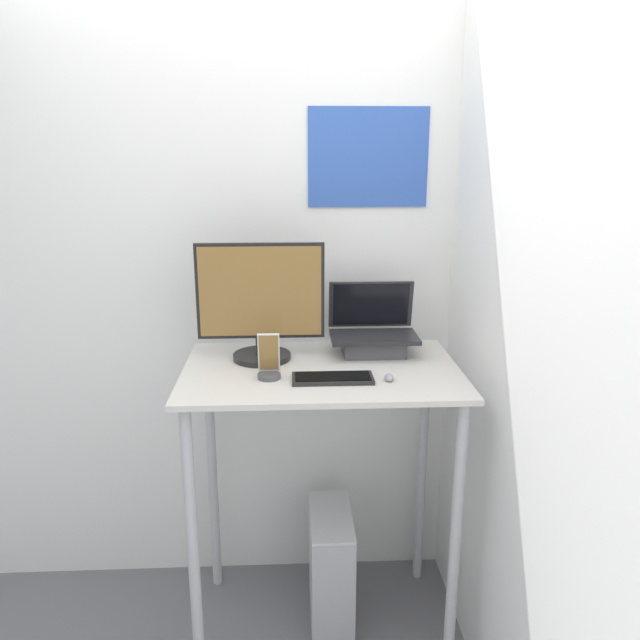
{
  "coord_description": "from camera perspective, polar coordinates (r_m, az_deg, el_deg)",
  "views": [
    {
      "loc": [
        -0.11,
        -1.79,
        1.86
      ],
      "look_at": [
        -0.01,
        0.33,
        1.28
      ],
      "focal_mm": 35.0,
      "sensor_mm": 36.0,
      "label": 1
    }
  ],
  "objects": [
    {
      "name": "wall_back",
      "position": [
        2.59,
        -0.33,
        2.82
      ],
      "size": [
        6.0,
        0.06,
        2.6
      ],
      "color": "white",
      "rests_on": "ground_plane"
    },
    {
      "name": "desk",
      "position": [
        2.33,
        0.12,
        -9.05
      ],
      "size": [
        0.99,
        0.65,
        1.1
      ],
      "color": "beige",
      "rests_on": "ground_plane"
    },
    {
      "name": "mouse",
      "position": [
        2.14,
        6.32,
        -5.24
      ],
      "size": [
        0.03,
        0.05,
        0.02
      ],
      "color": "#99999E",
      "rests_on": "desk"
    },
    {
      "name": "cell_phone",
      "position": [
        2.15,
        -4.69,
        -4.07
      ],
      "size": [
        0.08,
        0.08,
        0.16
      ],
      "color": "#4C4C51",
      "rests_on": "desk"
    },
    {
      "name": "wall_side_right",
      "position": [
        2.0,
        17.54,
        -1.68
      ],
      "size": [
        0.05,
        6.0,
        2.6
      ],
      "color": "white",
      "rests_on": "ground_plane"
    },
    {
      "name": "computer_tower",
      "position": [
        2.71,
        1.0,
        -21.57
      ],
      "size": [
        0.17,
        0.37,
        0.47
      ],
      "color": "silver",
      "rests_on": "ground_plane"
    },
    {
      "name": "monitor",
      "position": [
        2.3,
        -5.44,
        1.22
      ],
      "size": [
        0.47,
        0.22,
        0.44
      ],
      "color": "black",
      "rests_on": "desk"
    },
    {
      "name": "keyboard",
      "position": [
        2.13,
        1.16,
        -5.33
      ],
      "size": [
        0.28,
        0.11,
        0.02
      ],
      "color": "black",
      "rests_on": "desk"
    },
    {
      "name": "laptop",
      "position": [
        2.4,
        4.88,
        -1.39
      ],
      "size": [
        0.33,
        0.23,
        0.27
      ],
      "color": "#4C4C51",
      "rests_on": "desk"
    }
  ]
}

